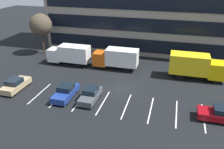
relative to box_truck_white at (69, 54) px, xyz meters
The scene contains 11 objects.
ground_plane 11.85m from the box_truck_white, 29.89° to the right, with size 120.00×120.00×0.00m, color black.
office_building 17.37m from the box_truck_white, 50.02° to the left, with size 35.90×10.55×18.00m.
lot_markings 14.32m from the box_truck_white, 44.34° to the right, with size 19.74×5.40×0.01m.
box_truck_white is the anchor object (origin of this frame).
box_truck_yellow_all 19.36m from the box_truck_white, ahead, with size 7.66×2.54×3.55m.
box_truck_orange 7.74m from the box_truck_white, ahead, with size 7.02×2.32×3.25m.
sedan_tan 10.38m from the box_truck_white, 107.42° to the right, with size 1.83×4.37×1.56m.
sedan_maroon 23.73m from the box_truck_white, 25.01° to the right, with size 4.41×1.85×1.58m.
sedan_charcoal 12.11m from the box_truck_white, 53.74° to the right, with size 1.75×4.18×1.50m.
sedan_navy 10.77m from the box_truck_white, 68.00° to the right, with size 1.86×4.44×1.59m.
bare_tree 8.48m from the box_truck_white, 152.49° to the left, with size 3.89×3.89×7.29m.
Camera 1 is at (5.86, -26.40, 14.50)m, focal length 37.27 mm.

